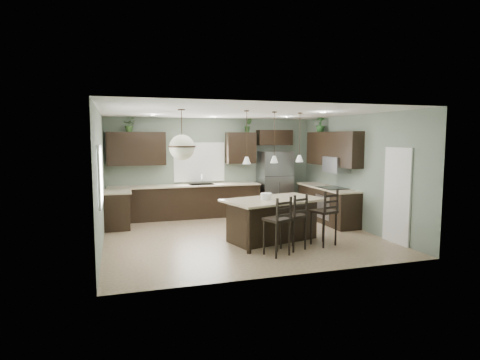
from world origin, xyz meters
name	(u,v)px	position (x,y,z in m)	size (l,w,h in m)	color
ground	(241,236)	(0.00, 0.00, 0.00)	(6.00, 6.00, 0.00)	#9E8466
pantry_door	(397,196)	(2.98, -1.55, 1.02)	(0.04, 0.82, 2.04)	white
window_back	(199,162)	(-0.40, 2.73, 1.55)	(1.35, 0.02, 1.00)	white
window_left	(99,175)	(-2.98, -0.80, 1.55)	(0.02, 1.10, 1.00)	white
left_return_cabs	(117,210)	(-2.70, 1.70, 0.45)	(0.60, 0.90, 0.90)	black
left_return_countertop	(117,191)	(-2.68, 1.70, 0.92)	(0.66, 0.96, 0.04)	beige
back_lower_cabs	(186,202)	(-0.85, 2.45, 0.45)	(4.20, 0.60, 0.90)	black
back_countertop	(186,186)	(-0.85, 2.43, 0.92)	(4.20, 0.66, 0.04)	beige
sink_inset	(202,185)	(-0.40, 2.43, 0.94)	(0.70, 0.45, 0.01)	gray
faucet	(202,179)	(-0.40, 2.40, 1.08)	(0.02, 0.02, 0.28)	silver
back_upper_left	(136,149)	(-2.15, 2.58, 1.95)	(1.55, 0.34, 0.90)	black
back_upper_right	(241,148)	(0.80, 2.58, 1.95)	(0.85, 0.34, 0.90)	black
fridge_header	(274,138)	(1.85, 2.58, 2.25)	(1.05, 0.34, 0.45)	black
right_lower_cabs	(327,205)	(2.70, 0.87, 0.45)	(0.60, 2.35, 0.90)	black
right_countertop	(327,188)	(2.68, 0.87, 0.92)	(0.66, 2.35, 0.04)	beige
cooktop	(332,188)	(2.68, 0.60, 0.94)	(0.58, 0.75, 0.02)	black
wall_oven_front	(322,207)	(2.40, 0.60, 0.45)	(0.01, 0.72, 0.60)	gray
right_upper_cabs	(333,149)	(2.83, 0.87, 1.95)	(0.34, 2.35, 0.90)	black
microwave	(336,165)	(2.78, 0.60, 1.55)	(0.40, 0.75, 0.40)	gray
refrigerator	(275,183)	(1.78, 2.34, 0.93)	(0.90, 0.74, 1.85)	gray
kitchen_island	(274,220)	(0.55, -0.61, 0.46)	(2.11, 1.20, 0.92)	black
serving_dish	(266,196)	(0.36, -0.66, 0.99)	(0.24, 0.24, 0.14)	white
bar_stool_left	(277,226)	(0.21, -1.63, 0.57)	(0.42, 0.42, 1.14)	black
bar_stool_center	(293,222)	(0.67, -1.36, 0.57)	(0.42, 0.42, 1.14)	black
bar_stool_right	(324,217)	(1.42, -1.24, 0.59)	(0.44, 0.44, 1.18)	black
pendant_left	(247,137)	(-0.13, -0.79, 2.25)	(0.17, 0.17, 1.10)	white
pendant_center	(274,137)	(0.55, -0.61, 2.25)	(0.17, 0.17, 1.10)	white
pendant_right	(300,137)	(1.23, -0.44, 2.25)	(0.17, 0.17, 1.10)	white
chandelier	(182,135)	(-1.44, -0.70, 2.30)	(0.54, 0.54, 1.00)	beige
plant_back_left	(130,125)	(-2.31, 2.55, 2.59)	(0.34, 0.30, 0.38)	#325224
plant_back_right	(248,125)	(1.01, 2.55, 2.60)	(0.22, 0.18, 0.40)	#28481F
plant_right_wall	(320,124)	(2.80, 1.52, 2.62)	(0.25, 0.25, 0.44)	#275424
room_shell	(241,162)	(0.00, 0.00, 1.70)	(6.00, 6.00, 6.00)	slate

